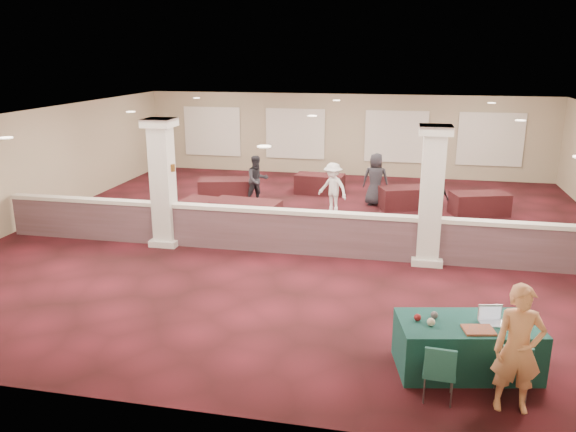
% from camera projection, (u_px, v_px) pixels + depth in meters
% --- Properties ---
extents(ground, '(16.00, 16.00, 0.00)m').
position_uv_depth(ground, '(311.00, 235.00, 15.14)').
color(ground, '#431017').
rests_on(ground, ground).
extents(wall_back, '(16.00, 0.04, 3.20)m').
position_uv_depth(wall_back, '(345.00, 135.00, 22.22)').
color(wall_back, gray).
rests_on(wall_back, ground).
extents(wall_front, '(16.00, 0.04, 3.20)m').
position_uv_depth(wall_front, '(208.00, 306.00, 7.17)').
color(wall_front, gray).
rests_on(wall_front, ground).
extents(wall_left, '(0.04, 16.00, 3.20)m').
position_uv_depth(wall_left, '(40.00, 165.00, 16.27)').
color(wall_left, gray).
rests_on(wall_left, ground).
extents(ceiling, '(16.00, 16.00, 0.02)m').
position_uv_depth(ceiling, '(312.00, 115.00, 14.25)').
color(ceiling, white).
rests_on(ceiling, wall_back).
extents(partition_wall, '(15.60, 0.28, 1.10)m').
position_uv_depth(partition_wall, '(301.00, 231.00, 13.57)').
color(partition_wall, '#4E3437').
rests_on(partition_wall, ground).
extents(column_left, '(0.72, 0.72, 3.20)m').
position_uv_depth(column_left, '(163.00, 182.00, 13.96)').
color(column_left, beige).
rests_on(column_left, ground).
extents(column_right, '(0.72, 0.72, 3.20)m').
position_uv_depth(column_right, '(431.00, 195.00, 12.68)').
color(column_right, beige).
rests_on(column_right, ground).
extents(sconce_left, '(0.12, 0.12, 0.18)m').
position_uv_depth(sconce_left, '(152.00, 167.00, 13.92)').
color(sconce_left, brown).
rests_on(sconce_left, column_left).
extents(sconce_right, '(0.12, 0.12, 0.18)m').
position_uv_depth(sconce_right, '(173.00, 168.00, 13.81)').
color(sconce_right, brown).
rests_on(sconce_right, column_left).
extents(near_table, '(2.25, 1.44, 0.80)m').
position_uv_depth(near_table, '(467.00, 346.00, 8.58)').
color(near_table, '#0F3733').
rests_on(near_table, ground).
extents(conf_chair_main, '(0.50, 0.50, 0.92)m').
position_uv_depth(conf_chair_main, '(513.00, 367.00, 7.74)').
color(conf_chair_main, '#1B4D51').
rests_on(conf_chair_main, ground).
extents(conf_chair_side, '(0.47, 0.48, 0.88)m').
position_uv_depth(conf_chair_side, '(439.00, 368.00, 7.75)').
color(conf_chair_side, '#1B4D51').
rests_on(conf_chair_side, ground).
extents(woman, '(0.68, 0.47, 1.82)m').
position_uv_depth(woman, '(518.00, 349.00, 7.49)').
color(woman, '#EB9B66').
rests_on(woman, ground).
extents(far_table_front_left, '(1.92, 1.18, 0.73)m').
position_uv_depth(far_table_front_left, '(213.00, 213.00, 15.89)').
color(far_table_front_left, black).
rests_on(far_table_front_left, ground).
extents(far_table_front_center, '(1.96, 1.14, 0.76)m').
position_uv_depth(far_table_front_center, '(246.00, 214.00, 15.69)').
color(far_table_front_center, black).
rests_on(far_table_front_center, ground).
extents(far_table_front_right, '(1.83, 1.29, 0.67)m').
position_uv_depth(far_table_front_right, '(479.00, 204.00, 16.95)').
color(far_table_front_right, black).
rests_on(far_table_front_right, ground).
extents(far_table_back_left, '(1.85, 1.23, 0.69)m').
position_uv_depth(far_table_back_left, '(225.00, 189.00, 18.73)').
color(far_table_back_left, black).
rests_on(far_table_back_left, ground).
extents(far_table_back_center, '(1.71, 0.93, 0.67)m').
position_uv_depth(far_table_back_center, '(320.00, 184.00, 19.54)').
color(far_table_back_center, black).
rests_on(far_table_back_center, ground).
extents(far_table_back_right, '(1.86, 1.37, 0.68)m').
position_uv_depth(far_table_back_right, '(407.00, 198.00, 17.68)').
color(far_table_back_right, black).
rests_on(far_table_back_right, ground).
extents(attendee_a, '(0.85, 0.80, 1.58)m').
position_uv_depth(attendee_a, '(257.00, 180.00, 18.07)').
color(attendee_a, black).
rests_on(attendee_a, ground).
extents(attendee_b, '(1.09, 0.87, 1.55)m').
position_uv_depth(attendee_b, '(333.00, 188.00, 17.04)').
color(attendee_b, silver).
rests_on(attendee_b, ground).
extents(attendee_c, '(0.99, 0.78, 1.53)m').
position_uv_depth(attendee_c, '(434.00, 200.00, 15.70)').
color(attendee_c, black).
rests_on(attendee_c, ground).
extents(attendee_d, '(0.84, 0.47, 1.69)m').
position_uv_depth(attendee_d, '(376.00, 179.00, 17.90)').
color(attendee_d, black).
rests_on(attendee_d, ground).
extents(laptop_base, '(0.41, 0.32, 0.02)m').
position_uv_depth(laptop_base, '(492.00, 323.00, 8.42)').
color(laptop_base, silver).
rests_on(laptop_base, near_table).
extents(laptop_screen, '(0.36, 0.09, 0.24)m').
position_uv_depth(laptop_screen, '(490.00, 312.00, 8.50)').
color(laptop_screen, silver).
rests_on(laptop_screen, near_table).
extents(screen_glow, '(0.32, 0.07, 0.21)m').
position_uv_depth(screen_glow, '(490.00, 313.00, 8.50)').
color(screen_glow, silver).
rests_on(screen_glow, near_table).
extents(knitting, '(0.50, 0.41, 0.03)m').
position_uv_depth(knitting, '(479.00, 330.00, 8.20)').
color(knitting, '#C2491F').
rests_on(knitting, near_table).
extents(yarn_cream, '(0.12, 0.12, 0.12)m').
position_uv_depth(yarn_cream, '(431.00, 322.00, 8.35)').
color(yarn_cream, beige).
rests_on(yarn_cream, near_table).
extents(yarn_red, '(0.11, 0.11, 0.11)m').
position_uv_depth(yarn_red, '(418.00, 317.00, 8.51)').
color(yarn_red, maroon).
rests_on(yarn_red, near_table).
extents(yarn_grey, '(0.11, 0.11, 0.11)m').
position_uv_depth(yarn_grey, '(434.00, 315.00, 8.58)').
color(yarn_grey, '#505055').
rests_on(yarn_grey, near_table).
extents(scissors, '(0.14, 0.06, 0.01)m').
position_uv_depth(scissors, '(524.00, 332.00, 8.17)').
color(scissors, red).
rests_on(scissors, near_table).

